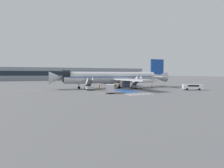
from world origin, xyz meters
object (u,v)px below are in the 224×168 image
object	(u,v)px
service_van_1	(110,88)
boarding_stairs_aft	(137,85)
airliner	(113,77)
ground_crew_3	(152,85)
traffic_cone_0	(100,89)
ground_crew_1	(125,85)
service_van_0	(192,87)
fuel_tanker	(107,80)
boarding_stairs_forward	(89,87)
terminal_building	(69,74)
ground_crew_0	(99,86)
ground_crew_2	(118,86)
traffic_cone_1	(108,90)

from	to	relation	value
service_van_1	boarding_stairs_aft	bearing A→B (deg)	-122.40
airliner	ground_crew_3	xyz separation A→B (m)	(11.57, -6.43, -2.64)
airliner	traffic_cone_0	size ratio (longest dim) A/B	80.83
traffic_cone_0	ground_crew_1	bearing A→B (deg)	6.31
airliner	service_van_0	size ratio (longest dim) A/B	7.36
fuel_tanker	traffic_cone_0	bearing A→B (deg)	-120.57
fuel_tanker	service_van_0	xyz separation A→B (m)	(13.41, -41.13, -0.71)
boarding_stairs_forward	ground_crew_1	xyz separation A→B (m)	(12.73, 1.31, 0.09)
boarding_stairs_forward	terminal_building	xyz separation A→B (m)	(5.62, 93.51, 3.97)
ground_crew_0	ground_crew_2	distance (m)	6.01
ground_crew_1	boarding_stairs_aft	bearing A→B (deg)	52.58
ground_crew_0	ground_crew_1	size ratio (longest dim) A/B	0.89
ground_crew_1	terminal_building	distance (m)	92.55
ground_crew_2	traffic_cone_0	size ratio (longest dim) A/B	3.52
airliner	terminal_building	xyz separation A→B (m)	(-4.11, 89.27, 1.26)
boarding_stairs_forward	traffic_cone_1	xyz separation A→B (m)	(4.69, -4.60, -0.71)
ground_crew_0	airliner	bearing A→B (deg)	153.01
airliner	service_van_0	bearing A→B (deg)	-127.86
airliner	boarding_stairs_forward	distance (m)	10.96
ground_crew_1	traffic_cone_1	distance (m)	10.00
ground_crew_1	service_van_1	bearing A→B (deg)	-49.22
airliner	fuel_tanker	size ratio (longest dim) A/B	4.63
boarding_stairs_aft	traffic_cone_1	distance (m)	12.32
fuel_tanker	service_van_0	distance (m)	43.27
fuel_tanker	service_van_0	size ratio (longest dim) A/B	1.59
fuel_tanker	ground_crew_2	world-z (taller)	fuel_tanker
ground_crew_2	ground_crew_3	size ratio (longest dim) A/B	1.04
ground_crew_0	fuel_tanker	bearing A→B (deg)	-167.07
service_van_1	ground_crew_2	world-z (taller)	service_van_1
service_van_1	traffic_cone_0	bearing A→B (deg)	-75.08
boarding_stairs_forward	fuel_tanker	world-z (taller)	boarding_stairs_forward
fuel_tanker	ground_crew_1	world-z (taller)	fuel_tanker
boarding_stairs_forward	traffic_cone_0	world-z (taller)	boarding_stairs_forward
boarding_stairs_aft	terminal_building	size ratio (longest dim) A/B	0.04
airliner	ground_crew_1	bearing A→B (deg)	-132.63
service_van_0	service_van_1	xyz separation A→B (m)	(-26.46, 0.96, 0.24)
ground_crew_2	service_van_1	bearing A→B (deg)	139.05
service_van_1	ground_crew_2	bearing A→B (deg)	-103.31
boarding_stairs_aft	service_van_1	bearing A→B (deg)	-140.29
boarding_stairs_forward	terminal_building	distance (m)	93.76
traffic_cone_1	ground_crew_2	bearing A→B (deg)	37.42
ground_crew_2	boarding_stairs_forward	bearing A→B (deg)	75.08
boarding_stairs_aft	terminal_building	distance (m)	94.70
service_van_0	traffic_cone_0	distance (m)	28.33
service_van_0	ground_crew_1	world-z (taller)	ground_crew_1
ground_crew_3	ground_crew_2	bearing A→B (deg)	-42.27
ground_crew_2	ground_crew_3	xyz separation A→B (m)	(12.07, -1.07, -0.05)
service_van_1	ground_crew_3	distance (m)	20.48
fuel_tanker	traffic_cone_0	xyz separation A→B (m)	(-12.11, -28.85, -1.52)
ground_crew_0	ground_crew_1	distance (m)	9.02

